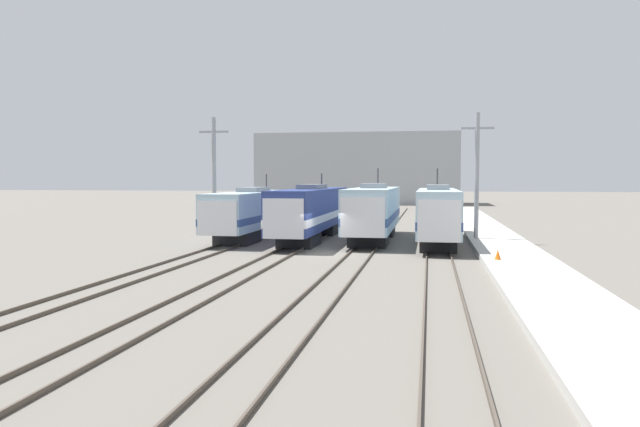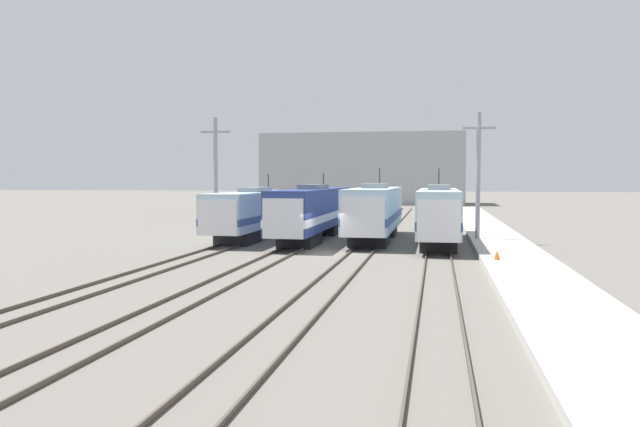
# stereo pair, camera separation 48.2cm
# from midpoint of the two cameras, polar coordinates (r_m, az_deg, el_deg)

# --- Properties ---
(ground_plane) EXTENTS (400.00, 400.00, 0.00)m
(ground_plane) POSITION_cam_midpoint_polar(r_m,az_deg,el_deg) (39.28, 0.65, -3.65)
(ground_plane) COLOR #666059
(rail_pair_far_left) EXTENTS (1.51, 120.00, 0.15)m
(rail_pair_far_left) POSITION_cam_midpoint_polar(r_m,az_deg,el_deg) (41.10, -9.19, -3.28)
(rail_pair_far_left) COLOR #4C4238
(rail_pair_far_left) RESTS_ON ground_plane
(rail_pair_center_left) EXTENTS (1.51, 120.00, 0.15)m
(rail_pair_center_left) POSITION_cam_midpoint_polar(r_m,az_deg,el_deg) (39.75, -2.73, -3.47)
(rail_pair_center_left) COLOR #4C4238
(rail_pair_center_left) RESTS_ON ground_plane
(rail_pair_center_right) EXTENTS (1.51, 120.00, 0.15)m
(rail_pair_center_right) POSITION_cam_midpoint_polar(r_m,az_deg,el_deg) (38.93, 4.10, -3.61)
(rail_pair_center_right) COLOR #4C4238
(rail_pair_center_right) RESTS_ON ground_plane
(rail_pair_far_right) EXTENTS (1.51, 120.00, 0.15)m
(rail_pair_far_right) POSITION_cam_midpoint_polar(r_m,az_deg,el_deg) (38.68, 11.12, -3.71)
(rail_pair_far_right) COLOR #4C4238
(rail_pair_far_right) RESTS_ON ground_plane
(locomotive_far_left) EXTENTS (2.97, 17.44, 5.09)m
(locomotive_far_left) POSITION_cam_midpoint_polar(r_m,az_deg,el_deg) (49.11, -5.79, 0.13)
(locomotive_far_left) COLOR #232326
(locomotive_far_left) RESTS_ON ground_plane
(locomotive_center_left) EXTENTS (2.87, 19.43, 5.13)m
(locomotive_center_left) POSITION_cam_midpoint_polar(r_m,az_deg,el_deg) (47.60, -0.43, 0.19)
(locomotive_center_left) COLOR black
(locomotive_center_left) RESTS_ON ground_plane
(locomotive_center_right) EXTENTS (3.14, 16.38, 5.55)m
(locomotive_center_right) POSITION_cam_midpoint_polar(r_m,az_deg,el_deg) (47.15, 5.29, 0.19)
(locomotive_center_right) COLOR #232326
(locomotive_center_right) RESTS_ON ground_plane
(locomotive_far_right) EXTENTS (2.79, 16.58, 5.49)m
(locomotive_far_right) POSITION_cam_midpoint_polar(r_m,az_deg,el_deg) (44.85, 11.09, -0.05)
(locomotive_far_right) COLOR #232326
(locomotive_far_right) RESTS_ON ground_plane
(catenary_tower_left) EXTENTS (2.35, 0.33, 9.50)m
(catenary_tower_left) POSITION_cam_midpoint_polar(r_m,az_deg,el_deg) (49.80, -9.24, 3.45)
(catenary_tower_left) COLOR gray
(catenary_tower_left) RESTS_ON ground_plane
(catenary_tower_right) EXTENTS (2.35, 0.33, 9.50)m
(catenary_tower_right) POSITION_cam_midpoint_polar(r_m,az_deg,el_deg) (46.92, 14.55, 3.41)
(catenary_tower_right) COLOR gray
(catenary_tower_right) RESTS_ON ground_plane
(platform) EXTENTS (4.00, 120.00, 0.33)m
(platform) POSITION_cam_midpoint_polar(r_m,az_deg,el_deg) (38.94, 17.47, -3.61)
(platform) COLOR #B7B5AD
(platform) RESTS_ON ground_plane
(traffic_cone) EXTENTS (0.34, 0.34, 0.54)m
(traffic_cone) POSITION_cam_midpoint_polar(r_m,az_deg,el_deg) (34.86, 16.25, -3.65)
(traffic_cone) COLOR orange
(traffic_cone) RESTS_ON platform
(depot_building) EXTENTS (37.44, 14.87, 13.13)m
(depot_building) POSITION_cam_midpoint_polar(r_m,az_deg,el_deg) (119.85, 4.15, 4.07)
(depot_building) COLOR #9EA3A8
(depot_building) RESTS_ON ground_plane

